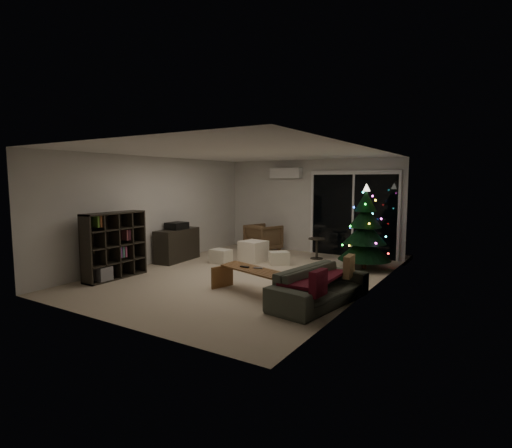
{
  "coord_description": "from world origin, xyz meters",
  "views": [
    {
      "loc": [
        4.47,
        -6.68,
        1.96
      ],
      "look_at": [
        0.1,
        0.3,
        1.05
      ],
      "focal_mm": 28.0,
      "sensor_mm": 36.0,
      "label": 1
    }
  ],
  "objects": [
    {
      "name": "sofa",
      "position": [
        2.05,
        -0.91,
        0.28
      ],
      "size": [
        1.05,
        2.03,
        0.57
      ],
      "primitive_type": "imported",
      "rotation": [
        0.0,
        0.0,
        1.41
      ],
      "color": "#3E423B",
      "rests_on": "floor"
    },
    {
      "name": "sofa_throw",
      "position": [
        1.95,
        -0.91,
        0.41
      ],
      "size": [
        0.61,
        1.4,
        0.05
      ],
      "primitive_type": "cube",
      "color": "#541020",
      "rests_on": "sofa"
    },
    {
      "name": "cushion_a",
      "position": [
        2.3,
        -0.26,
        0.51
      ],
      "size": [
        0.14,
        0.38,
        0.37
      ],
      "primitive_type": "cube",
      "rotation": [
        0.0,
        0.0,
        0.09
      ],
      "color": "#9B7449",
      "rests_on": "sofa"
    },
    {
      "name": "room",
      "position": [
        0.46,
        1.49,
        1.02
      ],
      "size": [
        6.5,
        7.51,
        2.6
      ],
      "color": "beige",
      "rests_on": "ground"
    },
    {
      "name": "remote_a",
      "position": [
        0.64,
        -0.94,
        0.44
      ],
      "size": [
        0.17,
        0.05,
        0.02
      ],
      "primitive_type": "cube",
      "color": "black",
      "rests_on": "coffee_table"
    },
    {
      "name": "christmas_tree",
      "position": [
        1.9,
        1.95,
        0.94
      ],
      "size": [
        1.36,
        1.36,
        1.88
      ],
      "primitive_type": "cone",
      "rotation": [
        0.0,
        0.0,
        0.19
      ],
      "color": "black",
      "rests_on": "floor"
    },
    {
      "name": "armchair",
      "position": [
        -1.15,
        2.69,
        0.37
      ],
      "size": [
        1.0,
        1.02,
        0.75
      ],
      "primitive_type": "imported",
      "rotation": [
        0.0,
        0.0,
        2.84
      ],
      "color": "brown",
      "rests_on": "floor"
    },
    {
      "name": "bookshelf",
      "position": [
        -2.25,
        -1.52,
        0.66
      ],
      "size": [
        0.6,
        1.37,
        1.33
      ],
      "primitive_type": null,
      "rotation": [
        0.0,
        0.0,
        -0.21
      ],
      "color": "black",
      "rests_on": "floor"
    },
    {
      "name": "cushion_b",
      "position": [
        2.3,
        -1.56,
        0.51
      ],
      "size": [
        0.14,
        0.38,
        0.37
      ],
      "primitive_type": "cube",
      "rotation": [
        0.0,
        0.0,
        -0.07
      ],
      "color": "#541020",
      "rests_on": "sofa"
    },
    {
      "name": "ottoman",
      "position": [
        -0.64,
        1.37,
        0.25
      ],
      "size": [
        0.62,
        0.62,
        0.49
      ],
      "primitive_type": "cube",
      "rotation": [
        0.0,
        0.0,
        -0.13
      ],
      "color": "white",
      "rests_on": "floor"
    },
    {
      "name": "media_cabinet",
      "position": [
        -2.25,
        0.43,
        0.39
      ],
      "size": [
        0.59,
        1.28,
        0.78
      ],
      "primitive_type": "cube",
      "rotation": [
        0.0,
        0.0,
        0.1
      ],
      "color": "black",
      "rests_on": "floor"
    },
    {
      "name": "side_table",
      "position": [
        0.55,
        2.44,
        0.26
      ],
      "size": [
        0.54,
        0.54,
        0.52
      ],
      "primitive_type": "cylinder",
      "rotation": [
        0.0,
        0.0,
        0.35
      ],
      "color": "black",
      "rests_on": "floor"
    },
    {
      "name": "remote_b",
      "position": [
        0.89,
        -0.89,
        0.44
      ],
      "size": [
        0.16,
        0.1,
        0.02
      ],
      "primitive_type": "cube",
      "rotation": [
        0.0,
        0.0,
        0.35
      ],
      "color": "slate",
      "rests_on": "coffee_table"
    },
    {
      "name": "stereo",
      "position": [
        -2.25,
        0.43,
        0.86
      ],
      "size": [
        0.39,
        0.47,
        0.17
      ],
      "primitive_type": "cube",
      "color": "black",
      "rests_on": "media_cabinet"
    },
    {
      "name": "floor_lamp",
      "position": [
        -0.9,
        3.44,
        0.79
      ],
      "size": [
        0.25,
        0.25,
        1.58
      ],
      "primitive_type": "cylinder",
      "color": "black",
      "rests_on": "floor"
    },
    {
      "name": "cardboard_box_a",
      "position": [
        -1.17,
        0.76,
        0.16
      ],
      "size": [
        0.47,
        0.37,
        0.33
      ],
      "primitive_type": "cube",
      "rotation": [
        0.0,
        0.0,
        -0.05
      ],
      "color": "silver",
      "rests_on": "floor"
    },
    {
      "name": "coffee_table",
      "position": [
        0.79,
        -0.94,
        0.21
      ],
      "size": [
        1.42,
        0.84,
        0.43
      ],
      "primitive_type": null,
      "rotation": [
        0.0,
        0.0,
        -0.29
      ],
      "color": "brown",
      "rests_on": "floor"
    },
    {
      "name": "cardboard_box_b",
      "position": [
        0.09,
        1.33,
        0.15
      ],
      "size": [
        0.55,
        0.54,
        0.31
      ],
      "primitive_type": "cube",
      "rotation": [
        0.0,
        0.0,
        0.74
      ],
      "color": "silver",
      "rests_on": "floor"
    }
  ]
}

